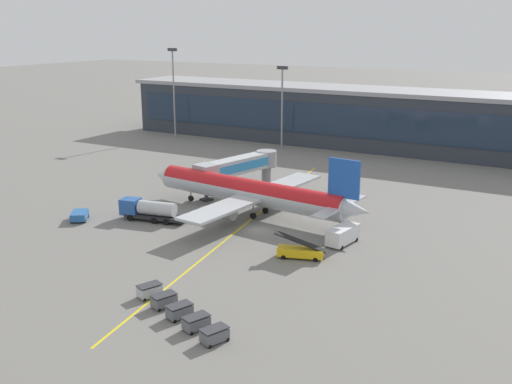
% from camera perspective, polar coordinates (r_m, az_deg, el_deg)
% --- Properties ---
extents(ground_plane, '(700.00, 700.00, 0.00)m').
position_cam_1_polar(ground_plane, '(89.43, 0.05, -3.61)').
color(ground_plane, slate).
extents(apron_lead_in_line, '(11.83, 79.21, 0.01)m').
position_cam_1_polar(apron_lead_in_line, '(92.40, -0.88, -2.97)').
color(apron_lead_in_line, yellow).
rests_on(apron_lead_in_line, ground_plane).
extents(terminal_building, '(167.97, 17.32, 14.64)m').
position_cam_1_polar(terminal_building, '(148.07, 16.90, 6.36)').
color(terminal_building, '#2D333D').
rests_on(terminal_building, ground_plane).
extents(main_airliner, '(42.00, 33.40, 11.27)m').
position_cam_1_polar(main_airliner, '(95.56, -0.55, 0.04)').
color(main_airliner, '#B2B7BC').
rests_on(main_airliner, ground_plane).
extents(jet_bridge, '(7.82, 19.16, 6.50)m').
position_cam_1_polar(jet_bridge, '(109.06, -1.55, 2.55)').
color(jet_bridge, '#B2B7BC').
rests_on(jet_bridge, ground_plane).
extents(fuel_tanker, '(11.08, 4.43, 3.25)m').
position_cam_1_polar(fuel_tanker, '(94.52, -10.24, -1.69)').
color(fuel_tanker, '#232326').
rests_on(fuel_tanker, ground_plane).
extents(pushback_tug, '(4.06, 4.43, 1.40)m').
position_cam_1_polar(pushback_tug, '(97.43, -16.58, -2.13)').
color(pushback_tug, '#285B9E').
rests_on(pushback_tug, ground_plane).
extents(belt_loader, '(6.98, 3.62, 3.49)m').
position_cam_1_polar(belt_loader, '(78.56, 4.27, -5.67)').
color(belt_loader, yellow).
rests_on(belt_loader, ground_plane).
extents(lavatory_truck, '(3.22, 6.10, 2.50)m').
position_cam_1_polar(lavatory_truck, '(83.96, 8.30, -4.06)').
color(lavatory_truck, white).
rests_on(lavatory_truck, ground_plane).
extents(baggage_cart_0, '(2.42, 3.03, 1.48)m').
position_cam_1_polar(baggage_cart_0, '(68.85, -10.18, -9.26)').
color(baggage_cart_0, '#B2B7BC').
rests_on(baggage_cart_0, ground_plane).
extents(baggage_cart_1, '(2.42, 3.03, 1.48)m').
position_cam_1_polar(baggage_cart_1, '(66.30, -8.82, -10.21)').
color(baggage_cart_1, '#595B60').
rests_on(baggage_cart_1, ground_plane).
extents(baggage_cart_2, '(2.42, 3.03, 1.48)m').
position_cam_1_polar(baggage_cart_2, '(63.80, -7.35, -11.23)').
color(baggage_cart_2, '#595B60').
rests_on(baggage_cart_2, ground_plane).
extents(baggage_cart_3, '(2.42, 3.03, 1.48)m').
position_cam_1_polar(baggage_cart_3, '(61.38, -5.75, -12.32)').
color(baggage_cart_3, '#595B60').
rests_on(baggage_cart_3, ground_plane).
extents(baggage_cart_4, '(2.42, 3.03, 1.48)m').
position_cam_1_polar(baggage_cart_4, '(59.02, -4.01, -13.49)').
color(baggage_cart_4, '#595B60').
rests_on(baggage_cart_4, ground_plane).
extents(apron_light_mast_0, '(2.80, 0.50, 23.87)m').
position_cam_1_polar(apron_light_mast_0, '(164.87, -7.91, 10.07)').
color(apron_light_mast_0, gray).
rests_on(apron_light_mast_0, ground_plane).
extents(apron_light_mast_1, '(2.80, 0.50, 20.19)m').
position_cam_1_polar(apron_light_mast_1, '(147.76, 2.52, 8.82)').
color(apron_light_mast_1, gray).
rests_on(apron_light_mast_1, ground_plane).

